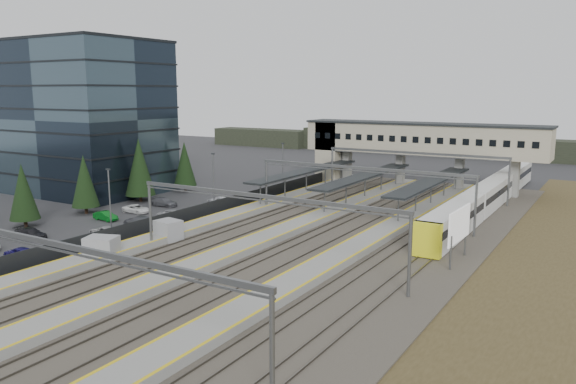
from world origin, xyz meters
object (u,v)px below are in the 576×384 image
Objects in this scene: office_building at (84,117)px; relay_cabin_far at (168,231)px; train at (489,195)px; relay_cabin_near at (102,249)px; footbridge at (405,142)px; billboard at (459,227)px.

office_building reaches higher than relay_cabin_far.
relay_cabin_near is at bearing -120.81° from train.
relay_cabin_near is 57.13m from footbridge.
footbridge is (43.70, 30.00, -4.26)m from office_building.
relay_cabin_near is at bearing -100.78° from footbridge.
relay_cabin_far is 44.95m from train.
relay_cabin_far is at bearing -125.98° from train.
footbridge is (10.10, 46.98, 6.73)m from relay_cabin_far.
relay_cabin_near is (33.09, -25.73, -10.96)m from office_building.
billboard is (29.88, 16.98, 2.47)m from relay_cabin_near.
office_building is 53.18m from footbridge.
office_building is at bearing 142.13° from relay_cabin_near.
office_building is 0.60× the size of footbridge.
train is (26.91, 45.12, 0.75)m from relay_cabin_near.
footbridge is at bearing 34.47° from office_building.
footbridge is 0.70× the size of train.
relay_cabin_near is 0.09× the size of footbridge.
train is 28.35m from billboard.
train is (60.00, 19.39, -10.21)m from office_building.
footbridge is 43.48m from billboard.
relay_cabin_near is 0.06× the size of train.
billboard reaches higher than relay_cabin_near.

